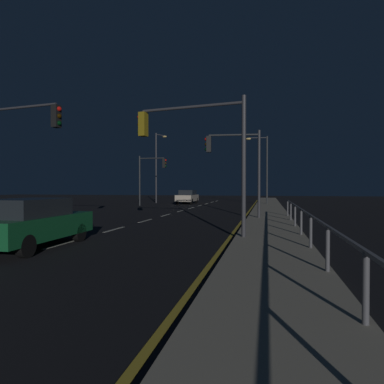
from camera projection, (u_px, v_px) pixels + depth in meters
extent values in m
plane|color=black|center=(148.00, 220.00, 19.65)|extent=(112.00, 112.00, 0.00)
cube|color=#9E937F|center=(270.00, 221.00, 18.15)|extent=(2.54, 77.00, 0.14)
cube|color=silver|center=(62.00, 244.00, 11.36)|extent=(0.14, 2.00, 0.01)
cube|color=silver|center=(114.00, 229.00, 15.26)|extent=(0.14, 2.00, 0.01)
cube|color=silver|center=(145.00, 221.00, 19.17)|extent=(0.14, 2.00, 0.01)
cube|color=silver|center=(166.00, 215.00, 23.07)|extent=(0.14, 2.00, 0.01)
cube|color=silver|center=(181.00, 211.00, 26.97)|extent=(0.14, 2.00, 0.01)
cube|color=silver|center=(192.00, 208.00, 30.88)|extent=(0.14, 2.00, 0.01)
cube|color=silver|center=(200.00, 206.00, 34.78)|extent=(0.14, 2.00, 0.01)
cube|color=silver|center=(207.00, 204.00, 38.68)|extent=(0.14, 2.00, 0.01)
cube|color=silver|center=(212.00, 202.00, 42.59)|extent=(0.14, 2.00, 0.01)
cube|color=silver|center=(217.00, 201.00, 46.49)|extent=(0.14, 2.00, 0.01)
cube|color=gold|center=(247.00, 215.00, 23.36)|extent=(0.14, 53.00, 0.01)
cube|color=#14592D|center=(33.00, 227.00, 10.70)|extent=(1.95, 4.45, 0.70)
cube|color=#1E2328|center=(28.00, 208.00, 10.44)|extent=(1.67, 2.51, 0.55)
cylinder|color=black|center=(39.00, 231.00, 12.24)|extent=(0.24, 0.65, 0.64)
cylinder|color=black|center=(79.00, 232.00, 11.93)|extent=(0.24, 0.65, 0.64)
cylinder|color=black|center=(26.00, 246.00, 9.17)|extent=(0.24, 0.65, 0.64)
cube|color=beige|center=(187.00, 198.00, 38.64)|extent=(1.87, 4.42, 0.70)
cube|color=#1E2328|center=(188.00, 192.00, 38.87)|extent=(1.63, 2.48, 0.55)
cylinder|color=black|center=(192.00, 202.00, 37.10)|extent=(0.23, 0.64, 0.64)
cylinder|color=black|center=(177.00, 201.00, 37.43)|extent=(0.23, 0.64, 0.64)
cylinder|color=black|center=(196.00, 201.00, 39.85)|extent=(0.23, 0.64, 0.64)
cylinder|color=black|center=(183.00, 200.00, 40.18)|extent=(0.23, 0.64, 0.64)
cylinder|color=#38383D|center=(259.00, 174.00, 19.69)|extent=(0.16, 0.16, 5.12)
cylinder|color=#2D3033|center=(234.00, 135.00, 19.84)|extent=(2.95, 0.39, 0.11)
cube|color=black|center=(209.00, 144.00, 20.03)|extent=(0.31, 0.37, 0.95)
sphere|color=red|center=(206.00, 139.00, 20.05)|extent=(0.20, 0.20, 0.20)
sphere|color=black|center=(206.00, 144.00, 20.05)|extent=(0.20, 0.20, 0.20)
sphere|color=black|center=(206.00, 149.00, 20.06)|extent=(0.20, 0.20, 0.20)
cylinder|color=#38383D|center=(20.00, 108.00, 14.91)|extent=(3.95, 0.57, 0.11)
cube|color=black|center=(56.00, 116.00, 14.26)|extent=(0.32, 0.37, 0.95)
sphere|color=red|center=(59.00, 109.00, 14.20)|extent=(0.20, 0.20, 0.20)
sphere|color=black|center=(59.00, 116.00, 14.21)|extent=(0.20, 0.20, 0.20)
sphere|color=black|center=(59.00, 123.00, 14.21)|extent=(0.20, 0.20, 0.20)
cylinder|color=#38383D|center=(244.00, 166.00, 12.08)|extent=(0.16, 0.16, 5.08)
cylinder|color=#38383D|center=(191.00, 107.00, 12.76)|extent=(4.05, 0.67, 0.11)
cube|color=olive|center=(143.00, 124.00, 13.48)|extent=(0.32, 0.38, 0.95)
sphere|color=red|center=(140.00, 117.00, 13.53)|extent=(0.20, 0.20, 0.20)
sphere|color=black|center=(140.00, 125.00, 13.54)|extent=(0.20, 0.20, 0.20)
sphere|color=black|center=(140.00, 132.00, 13.54)|extent=(0.20, 0.20, 0.20)
cylinder|color=#2D3033|center=(140.00, 181.00, 34.73)|extent=(0.16, 0.16, 5.12)
cylinder|color=#2D3033|center=(152.00, 158.00, 34.42)|extent=(2.64, 0.13, 0.11)
cube|color=black|center=(164.00, 163.00, 34.15)|extent=(0.28, 0.34, 0.95)
sphere|color=red|center=(166.00, 160.00, 34.11)|extent=(0.20, 0.20, 0.20)
sphere|color=black|center=(166.00, 163.00, 34.12)|extent=(0.20, 0.20, 0.20)
sphere|color=black|center=(166.00, 166.00, 34.12)|extent=(0.20, 0.20, 0.20)
cylinder|color=#2D3033|center=(267.00, 170.00, 35.84)|extent=(0.18, 0.18, 7.19)
cylinder|color=#38383D|center=(258.00, 138.00, 35.91)|extent=(1.97, 0.29, 0.10)
ellipsoid|color=#F9D172|center=(248.00, 139.00, 36.04)|extent=(0.56, 0.36, 0.24)
cylinder|color=#38383D|center=(156.00, 168.00, 40.34)|extent=(0.18, 0.18, 8.39)
cylinder|color=#4C4C51|center=(160.00, 135.00, 40.87)|extent=(0.73, 1.40, 0.10)
ellipsoid|color=#F9D172|center=(165.00, 137.00, 41.47)|extent=(0.56, 0.36, 0.24)
cylinder|color=#59595E|center=(366.00, 288.00, 4.39)|extent=(0.09, 0.09, 0.95)
cylinder|color=#59595E|center=(328.00, 249.00, 7.15)|extent=(0.09, 0.09, 0.95)
cylinder|color=#59595E|center=(311.00, 232.00, 9.91)|extent=(0.09, 0.09, 0.95)
cylinder|color=#59595E|center=(301.00, 222.00, 12.67)|extent=(0.09, 0.09, 0.95)
cylinder|color=#59595E|center=(295.00, 216.00, 15.43)|extent=(0.09, 0.09, 0.95)
cylinder|color=#59595E|center=(291.00, 211.00, 18.19)|extent=(0.09, 0.09, 0.95)
cylinder|color=#59595E|center=(288.00, 208.00, 20.95)|extent=(0.09, 0.09, 0.95)
cube|color=slate|center=(311.00, 216.00, 9.90)|extent=(0.06, 22.63, 0.06)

